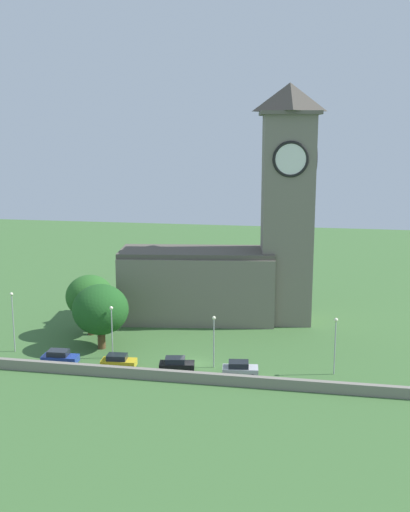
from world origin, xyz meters
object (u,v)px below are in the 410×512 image
Objects in this scene: church at (237,249)px; tree_by_tower at (90,297)px; car_yellow at (118,361)px; car_black at (176,364)px; car_silver at (240,369)px; car_blue at (60,357)px; streetlamp_central at (214,333)px; streetlamp_west_mid at (112,323)px; streetlamp_east_mid at (335,337)px; streetlamp_west_end at (13,313)px; tree_riverside_west at (101,310)px.

church is 4.08× the size of tree_by_tower.
church is at bearing 29.56° from tree_by_tower.
car_yellow is 6.99m from car_black.
car_silver is (3.31, -21.92, -9.93)m from church.
car_blue is 1.01× the size of car_black.
church is at bearing 89.68° from streetlamp_central.
streetlamp_west_mid is (-16.32, 3.04, 3.57)m from car_silver.
streetlamp_west_mid is at bearing 162.01° from car_black.
streetlamp_west_mid is 0.98× the size of streetlamp_east_mid.
car_black is at bearing -172.20° from streetlamp_east_mid.
tree_by_tower is (-7.76, 11.38, 4.57)m from car_yellow.
church reaches higher than streetlamp_east_mid.
streetlamp_west_end is 11.01m from tree_riverside_west.
tree_by_tower is (-14.74, 11.00, 4.58)m from car_black.
tree_by_tower reaches higher than car_silver.
car_black is 22.51m from streetlamp_west_end.
streetlamp_central is at bearing -25.44° from tree_by_tower.
car_blue is 8.29m from tree_riverside_west.
tree_by_tower is at bearing 48.72° from streetlamp_west_end.
tree_by_tower reaches higher than car_black.
car_yellow is (7.34, 0.14, -0.05)m from car_blue.
church is 5.17× the size of streetlamp_west_mid.
tree_by_tower reaches higher than car_blue.
tree_riverside_west is (-15.56, -15.82, -5.61)m from church.
car_silver is 25.31m from tree_by_tower.
church is 8.13× the size of car_yellow.
car_blue is 18.89m from streetlamp_central.
streetlamp_west_mid is at bearing -124.58° from church.
car_yellow is 14.51m from tree_by_tower.
streetlamp_west_mid is 0.78× the size of tree_riverside_west.
car_black is at bearing -17.99° from streetlamp_west_mid.
car_silver is 16.98m from streetlamp_west_mid.
car_black is at bearing -100.93° from church.
car_yellow is 0.62× the size of streetlamp_east_mid.
car_black is at bearing -36.73° from tree_by_tower.
tree_by_tower is at bearing 92.08° from car_blue.
streetlamp_east_mid is at bearing 6.50° from car_yellow.
streetlamp_west_end is 1.17× the size of streetlamp_west_mid.
streetlamp_west_mid is (13.10, 0.04, -0.65)m from streetlamp_west_end.
car_silver is 5.31m from streetlamp_central.
car_yellow is 0.50× the size of tree_riverside_west.
church is 8.03× the size of car_silver.
car_silver is at bearing -10.56° from streetlamp_west_mid.
tree_by_tower is at bearing 126.06° from streetlamp_west_mid.
tree_by_tower is at bearing 154.56° from streetlamp_central.
streetlamp_east_mid reaches higher than car_silver.
church is at bearing 35.92° from streetlamp_west_end.
streetlamp_west_end is (-21.92, 2.82, 4.26)m from car_black.
streetlamp_west_mid reaches higher than streetlamp_central.
car_blue is (-18.52, -22.26, -9.91)m from church.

